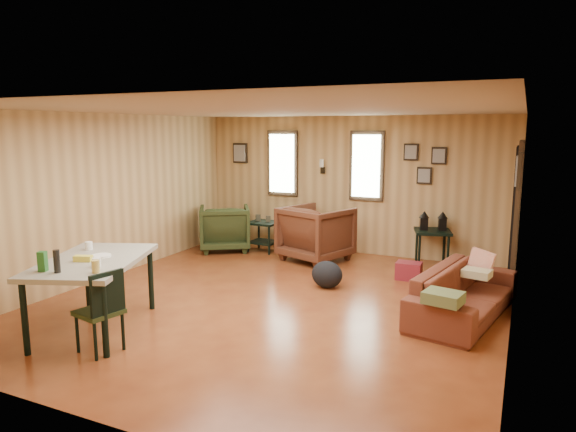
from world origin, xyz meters
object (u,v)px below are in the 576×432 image
recliner_brown (316,231)px  end_table (264,231)px  recliner_green (225,226)px  sofa (465,285)px  dining_table (92,266)px  side_table (433,228)px

recliner_brown → end_table: (-1.09, 0.20, -0.13)m
end_table → recliner_green: bearing=-163.8°
recliner_green → sofa: bearing=125.9°
recliner_green → end_table: 0.72m
recliner_brown → dining_table: bearing=94.2°
side_table → recliner_green: bearing=-171.8°
end_table → side_table: bearing=6.3°
sofa → dining_table: 4.20m
recliner_green → side_table: (3.59, 0.52, 0.15)m
sofa → side_table: side_table is taller
end_table → dining_table: (0.03, -4.03, 0.35)m
recliner_green → dining_table: bearing=68.0°
sofa → recliner_brown: bearing=67.2°
end_table → side_table: side_table is taller
recliner_brown → side_table: size_ratio=1.15×
sofa → recliner_green: (-4.33, 1.70, 0.07)m
sofa → dining_table: bearing=131.6°
side_table → dining_table: 5.22m
sofa → dining_table: dining_table is taller
dining_table → side_table: bearing=35.4°
recliner_brown → recliner_green: bearing=19.8°
recliner_green → end_table: recliner_green is taller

